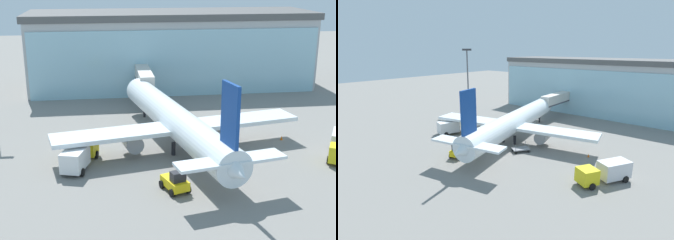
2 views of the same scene
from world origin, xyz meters
TOP-DOWN VIEW (x-y plane):
  - ground at (0.00, 0.00)m, footprint 240.00×240.00m
  - terminal_building at (0.00, 41.48)m, footprint 53.04×17.27m
  - jet_bridge at (-5.93, 29.83)m, footprint 2.77×14.22m
  - airplane at (-3.06, 8.25)m, footprint 31.02×35.78m
  - catering_truck at (-14.70, 3.59)m, footprint 4.02×7.62m
  - baggage_cart at (1.51, 4.48)m, footprint 2.86×3.22m
  - pushback_tug at (-4.66, -3.58)m, footprint 3.10×3.63m
  - safety_cone_nose at (-4.09, 2.81)m, footprint 0.36×0.36m
  - safety_cone_wingtip at (11.06, 9.74)m, footprint 0.36×0.36m

SIDE VIEW (x-z plane):
  - ground at x=0.00m, z-range 0.00..0.00m
  - safety_cone_nose at x=-4.09m, z-range 0.00..0.55m
  - safety_cone_wingtip at x=11.06m, z-range 0.00..0.55m
  - baggage_cart at x=1.51m, z-range -0.25..1.25m
  - pushback_tug at x=-4.66m, z-range -0.18..2.12m
  - catering_truck at x=-14.70m, z-range 0.14..2.79m
  - airplane at x=-3.06m, z-range -2.29..9.19m
  - jet_bridge at x=-5.93m, z-range 1.59..7.52m
  - terminal_building at x=0.00m, z-range 0.00..14.11m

